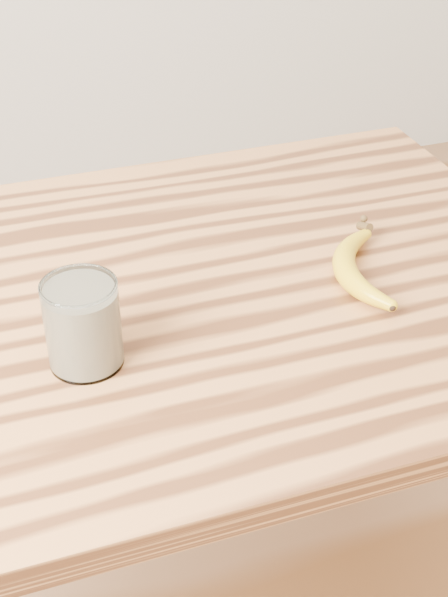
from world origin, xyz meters
name	(u,v)px	position (x,y,z in m)	size (l,w,h in m)	color
table	(156,366)	(0.00, 0.00, 0.77)	(1.20, 0.80, 0.90)	#AD6D3A
smoothie_glass	(83,325)	(-0.11, -0.12, 0.96)	(0.09, 0.09, 0.12)	white
banana	(344,268)	(0.27, -0.05, 0.92)	(0.10, 0.28, 0.03)	gold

